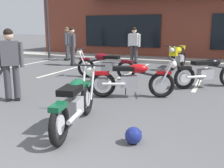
# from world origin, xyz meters

# --- Properties ---
(ground_plane) EXTENTS (80.00, 80.00, 0.00)m
(ground_plane) POSITION_xyz_m (0.00, 3.72, 0.00)
(ground_plane) COLOR #515154
(sidewalk_kerb) EXTENTS (22.00, 1.80, 0.14)m
(sidewalk_kerb) POSITION_xyz_m (0.00, 11.49, 0.07)
(sidewalk_kerb) COLOR #A8A59E
(sidewalk_kerb) RESTS_ON ground_plane
(brick_storefront_building) EXTENTS (17.07, 7.03, 4.10)m
(brick_storefront_building) POSITION_xyz_m (0.00, 15.37, 2.05)
(brick_storefront_building) COLOR brown
(brick_storefront_building) RESTS_ON ground_plane
(painted_stall_lines) EXTENTS (12.94, 4.80, 0.01)m
(painted_stall_lines) POSITION_xyz_m (0.00, 7.89, 0.00)
(painted_stall_lines) COLOR silver
(painted_stall_lines) RESTS_ON ground_plane
(motorcycle_foreground_classic) EXTENTS (0.84, 2.09, 0.98)m
(motorcycle_foreground_classic) POSITION_xyz_m (-0.29, 2.09, 0.46)
(motorcycle_foreground_classic) COLOR black
(motorcycle_foreground_classic) RESTS_ON ground_plane
(motorcycle_black_cruiser) EXTENTS (2.11, 0.66, 0.98)m
(motorcycle_black_cruiser) POSITION_xyz_m (-1.70, 6.37, 0.46)
(motorcycle_black_cruiser) COLOR black
(motorcycle_black_cruiser) RESTS_ON ground_plane
(motorcycle_silver_naked) EXTENTS (1.78, 1.49, 0.98)m
(motorcycle_silver_naked) POSITION_xyz_m (1.59, 6.22, 0.46)
(motorcycle_silver_naked) COLOR black
(motorcycle_silver_naked) RESTS_ON ground_plane
(motorcycle_blue_standard) EXTENTS (0.69, 2.11, 0.98)m
(motorcycle_blue_standard) POSITION_xyz_m (0.17, 9.51, 0.53)
(motorcycle_blue_standard) COLOR black
(motorcycle_blue_standard) RESTS_ON ground_plane
(motorcycle_orange_scrambler) EXTENTS (2.01, 1.07, 0.98)m
(motorcycle_orange_scrambler) POSITION_xyz_m (-0.03, 4.38, 0.46)
(motorcycle_orange_scrambler) COLOR black
(motorcycle_orange_scrambler) RESTS_ON ground_plane
(person_in_black_shirt) EXTENTS (0.60, 0.28, 1.68)m
(person_in_black_shirt) POSITION_xyz_m (-1.96, 10.16, 0.95)
(person_in_black_shirt) COLOR black
(person_in_black_shirt) RESTS_ON ground_plane
(person_in_shorts_foreground) EXTENTS (0.36, 0.60, 1.68)m
(person_in_shorts_foreground) POSITION_xyz_m (-5.47, 10.00, 0.95)
(person_in_shorts_foreground) COLOR black
(person_in_shorts_foreground) RESTS_ON ground_plane
(person_by_back_row) EXTENTS (0.50, 0.49, 1.68)m
(person_by_back_row) POSITION_xyz_m (-4.26, 8.51, 0.95)
(person_by_back_row) COLOR black
(person_by_back_row) RESTS_ON ground_plane
(person_near_building) EXTENTS (0.53, 0.45, 1.68)m
(person_near_building) POSITION_xyz_m (-2.52, 2.97, 0.95)
(person_near_building) COLOR black
(person_near_building) RESTS_ON ground_plane
(helmet_on_pavement) EXTENTS (0.26, 0.26, 0.26)m
(helmet_on_pavement) POSITION_xyz_m (0.84, 1.84, 0.13)
(helmet_on_pavement) COLOR navy
(helmet_on_pavement) RESTS_ON ground_plane
(parking_lot_lamp_post) EXTENTS (0.24, 0.76, 4.56)m
(parking_lot_lamp_post) POSITION_xyz_m (-6.90, 10.27, 2.99)
(parking_lot_lamp_post) COLOR #2D2D33
(parking_lot_lamp_post) RESTS_ON ground_plane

